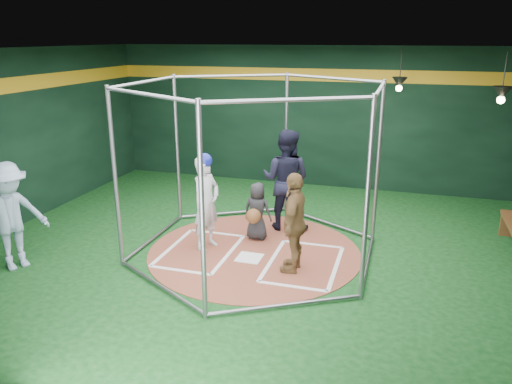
% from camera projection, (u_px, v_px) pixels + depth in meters
% --- Properties ---
extents(room_shell, '(10.10, 9.10, 3.53)m').
position_uv_depth(room_shell, '(254.00, 157.00, 8.45)').
color(room_shell, '#0B3310').
rests_on(room_shell, ground).
extents(clay_disc, '(3.80, 3.80, 0.01)m').
position_uv_depth(clay_disc, '(254.00, 252.00, 8.97)').
color(clay_disc, brown).
rests_on(clay_disc, ground).
extents(home_plate, '(0.43, 0.43, 0.01)m').
position_uv_depth(home_plate, '(249.00, 258.00, 8.69)').
color(home_plate, white).
rests_on(home_plate, clay_disc).
extents(batter_box_left, '(1.17, 1.77, 0.01)m').
position_uv_depth(batter_box_left, '(200.00, 250.00, 9.00)').
color(batter_box_left, white).
rests_on(batter_box_left, clay_disc).
extents(batter_box_right, '(1.17, 1.77, 0.01)m').
position_uv_depth(batter_box_right, '(303.00, 263.00, 8.48)').
color(batter_box_right, white).
rests_on(batter_box_right, clay_disc).
extents(batting_cage, '(4.05, 4.67, 3.00)m').
position_uv_depth(batting_cage, '(254.00, 171.00, 8.52)').
color(batting_cage, gray).
rests_on(batting_cage, ground).
extents(pendant_lamp_near, '(0.34, 0.34, 0.90)m').
position_uv_depth(pendant_lamp_near, '(399.00, 83.00, 10.83)').
color(pendant_lamp_near, black).
rests_on(pendant_lamp_near, room_shell).
extents(pendant_lamp_far, '(0.34, 0.34, 0.90)m').
position_uv_depth(pendant_lamp_far, '(502.00, 93.00, 8.87)').
color(pendant_lamp_far, black).
rests_on(pendant_lamp_far, room_shell).
extents(batter_figure, '(0.57, 0.71, 1.76)m').
position_uv_depth(batter_figure, '(206.00, 202.00, 8.89)').
color(batter_figure, '#B8B8BE').
rests_on(batter_figure, clay_disc).
extents(visitor_leopard, '(0.42, 0.98, 1.66)m').
position_uv_depth(visitor_leopard, '(294.00, 222.00, 8.03)').
color(visitor_leopard, '#A07944').
rests_on(visitor_leopard, clay_disc).
extents(catcher_figure, '(0.56, 0.58, 1.10)m').
position_uv_depth(catcher_figure, '(257.00, 211.00, 9.36)').
color(catcher_figure, black).
rests_on(catcher_figure, clay_disc).
extents(umpire, '(1.04, 0.85, 2.01)m').
position_uv_depth(umpire, '(286.00, 180.00, 9.77)').
color(umpire, black).
rests_on(umpire, clay_disc).
extents(bystander_blue, '(1.15, 1.35, 1.81)m').
position_uv_depth(bystander_blue, '(10.00, 216.00, 8.12)').
color(bystander_blue, '#8CA4BA').
rests_on(bystander_blue, ground).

